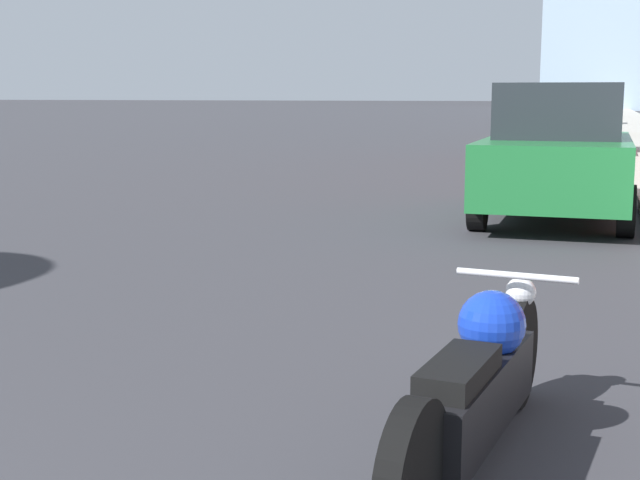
{
  "coord_description": "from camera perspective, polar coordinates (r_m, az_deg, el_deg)",
  "views": [
    {
      "loc": [
        3.72,
        -0.32,
        1.64
      ],
      "look_at": [
        1.87,
        5.72,
        0.6
      ],
      "focal_mm": 50.0,
      "sensor_mm": 36.0,
      "label": 1
    }
  ],
  "objects": [
    {
      "name": "motorcycle",
      "position": [
        4.07,
        10.08,
        -9.07
      ],
      "size": [
        0.62,
        2.29,
        0.75
      ],
      "rotation": [
        0.0,
        0.0,
        -0.13
      ],
      "color": "black",
      "rests_on": "ground_plane"
    },
    {
      "name": "parked_car_green",
      "position": [
        12.08,
        15.0,
        5.37
      ],
      "size": [
        1.94,
        4.19,
        1.77
      ],
      "rotation": [
        0.0,
        0.0,
        -0.01
      ],
      "color": "#1E6B33",
      "rests_on": "ground_plane"
    },
    {
      "name": "parked_car_red",
      "position": [
        24.35,
        15.84,
        7.29
      ],
      "size": [
        2.02,
        4.63,
        1.83
      ],
      "rotation": [
        0.0,
        0.0,
        -0.01
      ],
      "color": "red",
      "rests_on": "ground_plane"
    },
    {
      "name": "parked_car_yellow",
      "position": [
        34.96,
        16.05,
        7.68
      ],
      "size": [
        1.96,
        4.28,
        1.68
      ],
      "rotation": [
        0.0,
        0.0,
        -0.02
      ],
      "color": "gold",
      "rests_on": "ground_plane"
    },
    {
      "name": "parked_car_white",
      "position": [
        46.84,
        16.8,
        8.01
      ],
      "size": [
        2.01,
        4.38,
        1.7
      ],
      "rotation": [
        0.0,
        0.0,
        -0.04
      ],
      "color": "silver",
      "rests_on": "ground_plane"
    },
    {
      "name": "parked_car_silver",
      "position": [
        59.46,
        16.72,
        8.13
      ],
      "size": [
        1.91,
        4.44,
        1.54
      ],
      "rotation": [
        0.0,
        0.0,
        0.01
      ],
      "color": "#BCBCC1",
      "rests_on": "ground_plane"
    }
  ]
}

